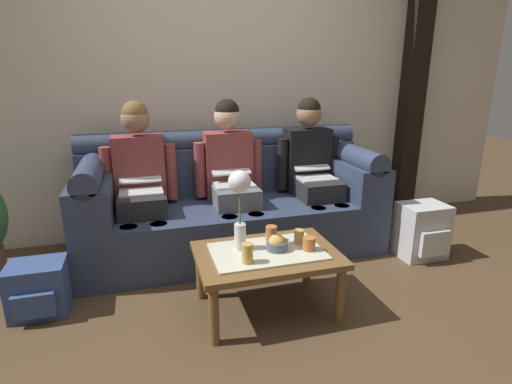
{
  "coord_description": "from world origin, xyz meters",
  "views": [
    {
      "loc": [
        -0.67,
        -1.88,
        1.42
      ],
      "look_at": [
        0.1,
        0.8,
        0.58
      ],
      "focal_mm": 28.02,
      "sensor_mm": 36.0,
      "label": 1
    }
  ],
  "objects_px": {
    "person_middle": "(231,171)",
    "person_right": "(311,166)",
    "couch": "(231,205)",
    "cup_far_center": "(271,233)",
    "coffee_table": "(267,260)",
    "person_left": "(140,178)",
    "cup_far_left": "(299,237)",
    "backpack_left": "(39,289)",
    "backpack_right": "(422,231)",
    "cup_near_right": "(309,244)",
    "snack_bowl": "(277,244)",
    "cup_near_left": "(247,253)",
    "flower_vase": "(240,196)"
  },
  "relations": [
    {
      "from": "couch",
      "to": "cup_near_right",
      "type": "bearing_deg",
      "value": -76.67
    },
    {
      "from": "person_left",
      "to": "person_right",
      "type": "height_order",
      "value": "same"
    },
    {
      "from": "coffee_table",
      "to": "person_middle",
      "type": "bearing_deg",
      "value": 90.0
    },
    {
      "from": "person_right",
      "to": "cup_far_left",
      "type": "distance_m",
      "value": 1.05
    },
    {
      "from": "person_left",
      "to": "backpack_right",
      "type": "bearing_deg",
      "value": -15.67
    },
    {
      "from": "cup_near_left",
      "to": "backpack_left",
      "type": "relative_size",
      "value": 0.35
    },
    {
      "from": "person_right",
      "to": "coffee_table",
      "type": "relative_size",
      "value": 1.44
    },
    {
      "from": "person_middle",
      "to": "flower_vase",
      "type": "relative_size",
      "value": 2.51
    },
    {
      "from": "cup_far_left",
      "to": "cup_near_right",
      "type": "bearing_deg",
      "value": -79.78
    },
    {
      "from": "person_middle",
      "to": "person_right",
      "type": "height_order",
      "value": "same"
    },
    {
      "from": "cup_far_center",
      "to": "snack_bowl",
      "type": "bearing_deg",
      "value": -94.09
    },
    {
      "from": "flower_vase",
      "to": "backpack_right",
      "type": "relative_size",
      "value": 1.12
    },
    {
      "from": "flower_vase",
      "to": "cup_far_center",
      "type": "bearing_deg",
      "value": 16.75
    },
    {
      "from": "backpack_left",
      "to": "cup_near_right",
      "type": "bearing_deg",
      "value": -14.67
    },
    {
      "from": "couch",
      "to": "backpack_right",
      "type": "xyz_separation_m",
      "value": [
        1.41,
        -0.6,
        -0.15
      ]
    },
    {
      "from": "snack_bowl",
      "to": "cup_near_left",
      "type": "height_order",
      "value": "cup_near_left"
    },
    {
      "from": "person_left",
      "to": "cup_near_right",
      "type": "height_order",
      "value": "person_left"
    },
    {
      "from": "cup_near_right",
      "to": "cup_far_left",
      "type": "bearing_deg",
      "value": 100.22
    },
    {
      "from": "person_right",
      "to": "cup_near_left",
      "type": "relative_size",
      "value": 10.66
    },
    {
      "from": "person_left",
      "to": "cup_far_left",
      "type": "height_order",
      "value": "person_left"
    },
    {
      "from": "backpack_right",
      "to": "cup_far_center",
      "type": "bearing_deg",
      "value": -169.99
    },
    {
      "from": "cup_far_left",
      "to": "person_left",
      "type": "bearing_deg",
      "value": 135.36
    },
    {
      "from": "person_right",
      "to": "cup_far_left",
      "type": "height_order",
      "value": "person_right"
    },
    {
      "from": "coffee_table",
      "to": "backpack_left",
      "type": "bearing_deg",
      "value": 165.25
    },
    {
      "from": "snack_bowl",
      "to": "cup_near_right",
      "type": "distance_m",
      "value": 0.19
    },
    {
      "from": "person_left",
      "to": "person_right",
      "type": "relative_size",
      "value": 1.0
    },
    {
      "from": "flower_vase",
      "to": "cup_near_left",
      "type": "xyz_separation_m",
      "value": [
        -0.01,
        -0.19,
        -0.28
      ]
    },
    {
      "from": "snack_bowl",
      "to": "backpack_left",
      "type": "bearing_deg",
      "value": 165.72
    },
    {
      "from": "couch",
      "to": "cup_far_left",
      "type": "distance_m",
      "value": 0.95
    },
    {
      "from": "backpack_right",
      "to": "couch",
      "type": "bearing_deg",
      "value": 157.08
    },
    {
      "from": "cup_far_center",
      "to": "backpack_right",
      "type": "relative_size",
      "value": 0.22
    },
    {
      "from": "person_middle",
      "to": "backpack_left",
      "type": "height_order",
      "value": "person_middle"
    },
    {
      "from": "cup_near_left",
      "to": "cup_far_left",
      "type": "xyz_separation_m",
      "value": [
        0.38,
        0.17,
        -0.01
      ]
    },
    {
      "from": "person_middle",
      "to": "flower_vase",
      "type": "bearing_deg",
      "value": -99.42
    },
    {
      "from": "couch",
      "to": "coffee_table",
      "type": "xyz_separation_m",
      "value": [
        -0.0,
        -0.96,
        -0.03
      ]
    },
    {
      "from": "backpack_left",
      "to": "person_middle",
      "type": "bearing_deg",
      "value": 24.33
    },
    {
      "from": "snack_bowl",
      "to": "cup_near_left",
      "type": "xyz_separation_m",
      "value": [
        -0.21,
        -0.12,
        0.02
      ]
    },
    {
      "from": "person_middle",
      "to": "cup_far_center",
      "type": "xyz_separation_m",
      "value": [
        0.07,
        -0.83,
        -0.21
      ]
    },
    {
      "from": "cup_far_left",
      "to": "backpack_left",
      "type": "xyz_separation_m",
      "value": [
        -1.57,
        0.31,
        -0.28
      ]
    },
    {
      "from": "backpack_right",
      "to": "person_middle",
      "type": "bearing_deg",
      "value": 157.22
    },
    {
      "from": "cup_near_right",
      "to": "backpack_right",
      "type": "xyz_separation_m",
      "value": [
        1.16,
        0.43,
        -0.22
      ]
    },
    {
      "from": "cup_near_right",
      "to": "person_left",
      "type": "bearing_deg",
      "value": 132.71
    },
    {
      "from": "snack_bowl",
      "to": "backpack_left",
      "type": "height_order",
      "value": "snack_bowl"
    },
    {
      "from": "couch",
      "to": "cup_far_center",
      "type": "xyz_separation_m",
      "value": [
        0.07,
        -0.83,
        0.08
      ]
    },
    {
      "from": "couch",
      "to": "cup_far_left",
      "type": "bearing_deg",
      "value": -76.3
    },
    {
      "from": "flower_vase",
      "to": "cup_near_right",
      "type": "bearing_deg",
      "value": -18.28
    },
    {
      "from": "backpack_left",
      "to": "backpack_right",
      "type": "height_order",
      "value": "backpack_right"
    },
    {
      "from": "snack_bowl",
      "to": "cup_near_left",
      "type": "relative_size",
      "value": 1.12
    },
    {
      "from": "coffee_table",
      "to": "person_left",
      "type": "bearing_deg",
      "value": 126.1
    },
    {
      "from": "backpack_right",
      "to": "person_right",
      "type": "bearing_deg",
      "value": 140.1
    }
  ]
}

